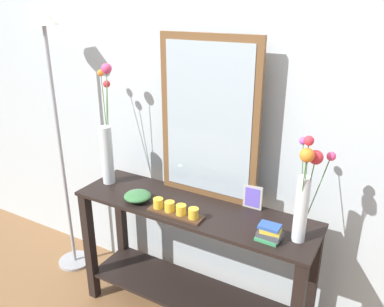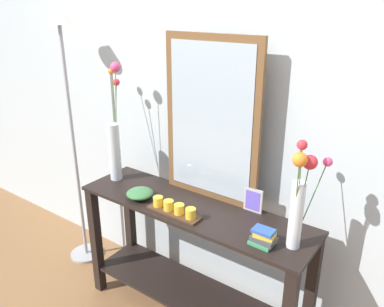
{
  "view_description": "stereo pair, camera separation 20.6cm",
  "coord_description": "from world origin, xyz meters",
  "px_view_note": "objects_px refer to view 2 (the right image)",
  "views": [
    {
      "loc": [
        0.95,
        -1.67,
        1.86
      ],
      "look_at": [
        0.0,
        0.0,
        1.1
      ],
      "focal_mm": 36.45,
      "sensor_mm": 36.0,
      "label": 1
    },
    {
      "loc": [
        1.12,
        -1.55,
        1.86
      ],
      "look_at": [
        0.0,
        0.0,
        1.1
      ],
      "focal_mm": 36.45,
      "sensor_mm": 36.0,
      "label": 2
    }
  ],
  "objects_px": {
    "vase_right": "(299,197)",
    "mirror_leaning": "(211,121)",
    "book_stack": "(263,237)",
    "floor_lamp": "(69,101)",
    "decorative_bowl": "(140,193)",
    "console_table": "(192,253)",
    "picture_frame_small": "(253,200)",
    "tall_vase_left": "(115,140)",
    "candle_tray": "(174,209)"
  },
  "relations": [
    {
      "from": "vase_right",
      "to": "mirror_leaning",
      "type": "bearing_deg",
      "value": 161.69
    },
    {
      "from": "book_stack",
      "to": "floor_lamp",
      "type": "xyz_separation_m",
      "value": [
        -1.53,
        0.13,
        0.41
      ]
    },
    {
      "from": "decorative_bowl",
      "to": "book_stack",
      "type": "bearing_deg",
      "value": -0.02
    },
    {
      "from": "console_table",
      "to": "floor_lamp",
      "type": "xyz_separation_m",
      "value": [
        -1.05,
        0.03,
        0.76
      ]
    },
    {
      "from": "console_table",
      "to": "decorative_bowl",
      "type": "bearing_deg",
      "value": -162.99
    },
    {
      "from": "book_stack",
      "to": "mirror_leaning",
      "type": "bearing_deg",
      "value": 151.24
    },
    {
      "from": "picture_frame_small",
      "to": "book_stack",
      "type": "height_order",
      "value": "picture_frame_small"
    },
    {
      "from": "tall_vase_left",
      "to": "book_stack",
      "type": "bearing_deg",
      "value": -6.28
    },
    {
      "from": "mirror_leaning",
      "to": "picture_frame_small",
      "type": "height_order",
      "value": "mirror_leaning"
    },
    {
      "from": "vase_right",
      "to": "candle_tray",
      "type": "height_order",
      "value": "vase_right"
    },
    {
      "from": "console_table",
      "to": "floor_lamp",
      "type": "height_order",
      "value": "floor_lamp"
    },
    {
      "from": "candle_tray",
      "to": "book_stack",
      "type": "height_order",
      "value": "book_stack"
    },
    {
      "from": "tall_vase_left",
      "to": "candle_tray",
      "type": "relative_size",
      "value": 2.32
    },
    {
      "from": "vase_right",
      "to": "console_table",
      "type": "bearing_deg",
      "value": 176.83
    },
    {
      "from": "console_table",
      "to": "mirror_leaning",
      "type": "relative_size",
      "value": 1.52
    },
    {
      "from": "mirror_leaning",
      "to": "candle_tray",
      "type": "xyz_separation_m",
      "value": [
        -0.05,
        -0.28,
        -0.43
      ]
    },
    {
      "from": "book_stack",
      "to": "candle_tray",
      "type": "bearing_deg",
      "value": -177.41
    },
    {
      "from": "console_table",
      "to": "picture_frame_small",
      "type": "height_order",
      "value": "picture_frame_small"
    },
    {
      "from": "picture_frame_small",
      "to": "console_table",
      "type": "bearing_deg",
      "value": -152.57
    },
    {
      "from": "picture_frame_small",
      "to": "decorative_bowl",
      "type": "relative_size",
      "value": 0.86
    },
    {
      "from": "tall_vase_left",
      "to": "book_stack",
      "type": "relative_size",
      "value": 6.03
    },
    {
      "from": "floor_lamp",
      "to": "console_table",
      "type": "bearing_deg",
      "value": -1.88
    },
    {
      "from": "mirror_leaning",
      "to": "tall_vase_left",
      "type": "distance_m",
      "value": 0.67
    },
    {
      "from": "console_table",
      "to": "tall_vase_left",
      "type": "relative_size",
      "value": 1.91
    },
    {
      "from": "mirror_leaning",
      "to": "book_stack",
      "type": "distance_m",
      "value": 0.69
    },
    {
      "from": "candle_tray",
      "to": "picture_frame_small",
      "type": "bearing_deg",
      "value": 39.22
    },
    {
      "from": "vase_right",
      "to": "book_stack",
      "type": "bearing_deg",
      "value": -155.13
    },
    {
      "from": "candle_tray",
      "to": "floor_lamp",
      "type": "relative_size",
      "value": 0.17
    },
    {
      "from": "tall_vase_left",
      "to": "picture_frame_small",
      "type": "bearing_deg",
      "value": 7.9
    },
    {
      "from": "mirror_leaning",
      "to": "floor_lamp",
      "type": "bearing_deg",
      "value": -172.94
    },
    {
      "from": "vase_right",
      "to": "decorative_bowl",
      "type": "distance_m",
      "value": 0.95
    },
    {
      "from": "picture_frame_small",
      "to": "decorative_bowl",
      "type": "distance_m",
      "value": 0.65
    },
    {
      "from": "book_stack",
      "to": "floor_lamp",
      "type": "relative_size",
      "value": 0.07
    },
    {
      "from": "tall_vase_left",
      "to": "decorative_bowl",
      "type": "relative_size",
      "value": 4.7
    },
    {
      "from": "mirror_leaning",
      "to": "tall_vase_left",
      "type": "height_order",
      "value": "mirror_leaning"
    },
    {
      "from": "floor_lamp",
      "to": "mirror_leaning",
      "type": "bearing_deg",
      "value": 7.06
    },
    {
      "from": "decorative_bowl",
      "to": "vase_right",
      "type": "bearing_deg",
      "value": 3.73
    },
    {
      "from": "book_stack",
      "to": "floor_lamp",
      "type": "bearing_deg",
      "value": 175.21
    },
    {
      "from": "tall_vase_left",
      "to": "candle_tray",
      "type": "bearing_deg",
      "value": -13.93
    },
    {
      "from": "tall_vase_left",
      "to": "candle_tray",
      "type": "distance_m",
      "value": 0.64
    },
    {
      "from": "mirror_leaning",
      "to": "book_stack",
      "type": "xyz_separation_m",
      "value": [
        0.47,
        -0.26,
        -0.42
      ]
    },
    {
      "from": "vase_right",
      "to": "floor_lamp",
      "type": "distance_m",
      "value": 1.67
    },
    {
      "from": "tall_vase_left",
      "to": "candle_tray",
      "type": "height_order",
      "value": "tall_vase_left"
    },
    {
      "from": "console_table",
      "to": "tall_vase_left",
      "type": "height_order",
      "value": "tall_vase_left"
    },
    {
      "from": "mirror_leaning",
      "to": "tall_vase_left",
      "type": "xyz_separation_m",
      "value": [
        -0.63,
        -0.14,
        -0.2
      ]
    },
    {
      "from": "candle_tray",
      "to": "floor_lamp",
      "type": "height_order",
      "value": "floor_lamp"
    },
    {
      "from": "book_stack",
      "to": "floor_lamp",
      "type": "height_order",
      "value": "floor_lamp"
    },
    {
      "from": "picture_frame_small",
      "to": "floor_lamp",
      "type": "bearing_deg",
      "value": -174.9
    },
    {
      "from": "mirror_leaning",
      "to": "floor_lamp",
      "type": "relative_size",
      "value": 0.51
    },
    {
      "from": "decorative_bowl",
      "to": "console_table",
      "type": "bearing_deg",
      "value": 17.01
    }
  ]
}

